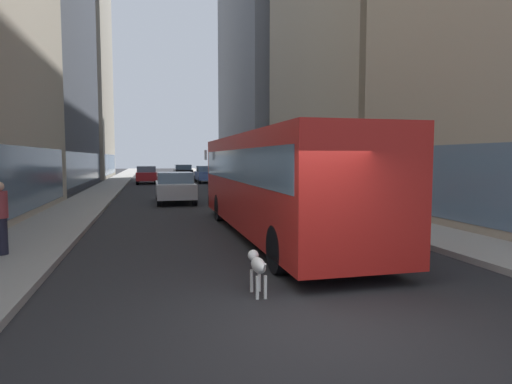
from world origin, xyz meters
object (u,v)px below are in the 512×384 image
Objects in this scene: car_black_suv at (183,172)px; pedestrian_in_coat at (0,218)px; car_silver_sedan at (175,187)px; car_red_coupe at (146,175)px; dalmatian_dog at (257,265)px; car_blue_hatchback at (207,174)px; transit_bus at (275,178)px.

pedestrian_in_coat reaches higher than car_black_suv.
car_silver_sedan is 18.21m from car_red_coupe.
car_silver_sedan is 2.81× the size of pedestrian_in_coat.
car_red_coupe reaches higher than dalmatian_dog.
pedestrian_in_coat reaches higher than car_silver_sedan.
car_red_coupe is at bearing 177.52° from car_blue_hatchback.
transit_bus is 2.53× the size of car_black_suv.
car_black_suv is 39.66m from pedestrian_in_coat.
dalmatian_dog is at bearing -109.37° from transit_bus.
pedestrian_in_coat is (-5.15, 3.78, 0.50)m from dalmatian_dog.
car_blue_hatchback is 4.19× the size of dalmatian_dog.
car_red_coupe is 4.63× the size of dalmatian_dog.
pedestrian_in_coat reaches higher than car_blue_hatchback.
car_red_coupe is 0.98× the size of car_black_suv.
car_red_coupe is at bearing 84.32° from pedestrian_in_coat.
car_red_coupe is at bearing 93.52° from dalmatian_dog.
car_blue_hatchback reaches higher than dalmatian_dog.
transit_bus is 2.86× the size of car_blue_hatchback.
car_black_suv is 42.85m from dalmatian_dog.
dalmatian_dog is (0.51, -16.22, -0.31)m from car_silver_sedan.
car_red_coupe is 9.34m from car_black_suv.
car_red_coupe and car_black_suv have the same top height.
transit_bus is at bearing 70.63° from dalmatian_dog.
transit_bus is at bearing -93.19° from car_blue_hatchback.
car_red_coupe is 30.73m from pedestrian_in_coat.
pedestrian_in_coat is at bearing -95.68° from car_red_coupe.
car_black_suv is 2.69× the size of pedestrian_in_coat.
car_black_suv is at bearing 84.84° from car_silver_sedan.
pedestrian_in_coat reaches higher than car_red_coupe.
transit_bus is 5.83m from dalmatian_dog.
dalmatian_dog is at bearing -92.53° from car_black_suv.
car_silver_sedan is 16.23m from dalmatian_dog.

